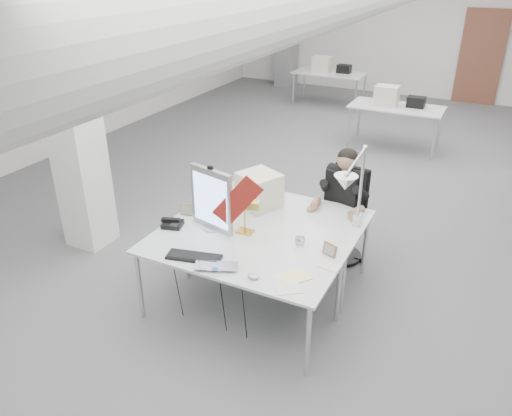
{
  "coord_description": "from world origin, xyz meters",
  "views": [
    {
      "loc": [
        1.84,
        -5.82,
        3.11
      ],
      "look_at": [
        -0.07,
        -2.0,
        0.95
      ],
      "focal_mm": 35.0,
      "sensor_mm": 36.0,
      "label": 1
    }
  ],
  "objects_px": {
    "monitor": "(212,199)",
    "beige_monitor": "(259,190)",
    "seated_person": "(345,188)",
    "desk_phone": "(173,224)",
    "office_chair": "(343,216)",
    "bankers_lamp": "(245,215)",
    "architect_lamp": "(353,195)",
    "laptop": "(215,270)",
    "desk_main": "(238,253)"
  },
  "relations": [
    {
      "from": "office_chair",
      "to": "desk_phone",
      "type": "xyz_separation_m",
      "value": [
        -1.32,
        -1.36,
        0.24
      ]
    },
    {
      "from": "office_chair",
      "to": "monitor",
      "type": "bearing_deg",
      "value": -113.81
    },
    {
      "from": "bankers_lamp",
      "to": "office_chair",
      "type": "bearing_deg",
      "value": 46.29
    },
    {
      "from": "desk_main",
      "to": "laptop",
      "type": "height_order",
      "value": "laptop"
    },
    {
      "from": "desk_phone",
      "to": "architect_lamp",
      "type": "distance_m",
      "value": 1.76
    },
    {
      "from": "office_chair",
      "to": "seated_person",
      "type": "relative_size",
      "value": 1.2
    },
    {
      "from": "monitor",
      "to": "beige_monitor",
      "type": "relative_size",
      "value": 1.6
    },
    {
      "from": "desk_phone",
      "to": "monitor",
      "type": "bearing_deg",
      "value": 5.61
    },
    {
      "from": "beige_monitor",
      "to": "desk_phone",
      "type": "bearing_deg",
      "value": -100.52
    },
    {
      "from": "desk_main",
      "to": "architect_lamp",
      "type": "height_order",
      "value": "architect_lamp"
    },
    {
      "from": "monitor",
      "to": "desk_phone",
      "type": "relative_size",
      "value": 3.27
    },
    {
      "from": "bankers_lamp",
      "to": "architect_lamp",
      "type": "bearing_deg",
      "value": 7.3
    },
    {
      "from": "desk_main",
      "to": "architect_lamp",
      "type": "xyz_separation_m",
      "value": [
        0.81,
        0.71,
        0.44
      ]
    },
    {
      "from": "desk_main",
      "to": "beige_monitor",
      "type": "relative_size",
      "value": 4.67
    },
    {
      "from": "office_chair",
      "to": "beige_monitor",
      "type": "relative_size",
      "value": 2.78
    },
    {
      "from": "bankers_lamp",
      "to": "laptop",
      "type": "bearing_deg",
      "value": -97.94
    },
    {
      "from": "beige_monitor",
      "to": "laptop",
      "type": "bearing_deg",
      "value": -55.56
    },
    {
      "from": "desk_main",
      "to": "laptop",
      "type": "distance_m",
      "value": 0.37
    },
    {
      "from": "laptop",
      "to": "bankers_lamp",
      "type": "xyz_separation_m",
      "value": [
        -0.09,
        0.71,
        0.17
      ]
    },
    {
      "from": "desk_phone",
      "to": "beige_monitor",
      "type": "distance_m",
      "value": 0.97
    },
    {
      "from": "laptop",
      "to": "bankers_lamp",
      "type": "distance_m",
      "value": 0.73
    },
    {
      "from": "desk_phone",
      "to": "seated_person",
      "type": "bearing_deg",
      "value": 28.5
    },
    {
      "from": "desk_main",
      "to": "office_chair",
      "type": "height_order",
      "value": "office_chair"
    },
    {
      "from": "office_chair",
      "to": "desk_phone",
      "type": "relative_size",
      "value": 5.7
    },
    {
      "from": "office_chair",
      "to": "monitor",
      "type": "xyz_separation_m",
      "value": [
        -0.95,
        -1.21,
        0.53
      ]
    },
    {
      "from": "bankers_lamp",
      "to": "architect_lamp",
      "type": "distance_m",
      "value": 1.02
    },
    {
      "from": "bankers_lamp",
      "to": "beige_monitor",
      "type": "bearing_deg",
      "value": 88.06
    },
    {
      "from": "desk_main",
      "to": "seated_person",
      "type": "distance_m",
      "value": 1.54
    },
    {
      "from": "monitor",
      "to": "architect_lamp",
      "type": "distance_m",
      "value": 1.32
    },
    {
      "from": "seated_person",
      "to": "beige_monitor",
      "type": "relative_size",
      "value": 2.31
    },
    {
      "from": "office_chair",
      "to": "seated_person",
      "type": "distance_m",
      "value": 0.37
    },
    {
      "from": "seated_person",
      "to": "beige_monitor",
      "type": "height_order",
      "value": "seated_person"
    },
    {
      "from": "office_chair",
      "to": "beige_monitor",
      "type": "distance_m",
      "value": 1.03
    },
    {
      "from": "laptop",
      "to": "desk_phone",
      "type": "xyz_separation_m",
      "value": [
        -0.77,
        0.49,
        0.01
      ]
    },
    {
      "from": "monitor",
      "to": "beige_monitor",
      "type": "height_order",
      "value": "monitor"
    },
    {
      "from": "beige_monitor",
      "to": "desk_main",
      "type": "bearing_deg",
      "value": -50.57
    },
    {
      "from": "office_chair",
      "to": "monitor",
      "type": "distance_m",
      "value": 1.62
    },
    {
      "from": "desk_main",
      "to": "bankers_lamp",
      "type": "distance_m",
      "value": 0.41
    },
    {
      "from": "office_chair",
      "to": "laptop",
      "type": "relative_size",
      "value": 2.95
    },
    {
      "from": "bankers_lamp",
      "to": "desk_main",
      "type": "bearing_deg",
      "value": -87.43
    },
    {
      "from": "desk_main",
      "to": "beige_monitor",
      "type": "distance_m",
      "value": 0.96
    },
    {
      "from": "desk_phone",
      "to": "architect_lamp",
      "type": "height_order",
      "value": "architect_lamp"
    },
    {
      "from": "seated_person",
      "to": "desk_phone",
      "type": "height_order",
      "value": "seated_person"
    },
    {
      "from": "monitor",
      "to": "desk_phone",
      "type": "xyz_separation_m",
      "value": [
        -0.37,
        -0.15,
        -0.28
      ]
    },
    {
      "from": "seated_person",
      "to": "desk_phone",
      "type": "distance_m",
      "value": 1.86
    },
    {
      "from": "architect_lamp",
      "to": "laptop",
      "type": "bearing_deg",
      "value": -141.14
    },
    {
      "from": "laptop",
      "to": "architect_lamp",
      "type": "height_order",
      "value": "architect_lamp"
    },
    {
      "from": "desk_main",
      "to": "seated_person",
      "type": "bearing_deg",
      "value": 69.99
    },
    {
      "from": "laptop",
      "to": "desk_phone",
      "type": "relative_size",
      "value": 1.93
    },
    {
      "from": "desk_main",
      "to": "architect_lamp",
      "type": "bearing_deg",
      "value": 41.44
    }
  ]
}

